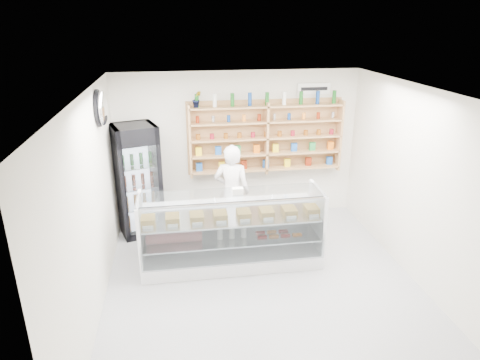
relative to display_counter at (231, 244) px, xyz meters
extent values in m
plane|color=#9C9CA0|center=(0.37, -0.74, -0.34)|extent=(5.00, 5.00, 0.00)
plane|color=white|center=(0.37, -0.74, 2.46)|extent=(5.00, 5.00, 0.00)
plane|color=silver|center=(0.37, 1.76, 1.06)|extent=(4.50, 0.00, 4.50)
plane|color=silver|center=(0.37, -3.24, 1.06)|extent=(4.50, 0.00, 4.50)
plane|color=silver|center=(-1.88, -0.74, 1.06)|extent=(0.00, 5.00, 5.00)
plane|color=silver|center=(2.62, -0.74, 1.06)|extent=(0.00, 5.00, 5.00)
cube|color=white|center=(0.00, -0.01, -0.22)|extent=(2.78, 0.79, 0.23)
cube|color=white|center=(0.00, 0.35, 0.18)|extent=(2.78, 0.05, 0.58)
cube|color=silver|center=(0.00, -0.01, 0.13)|extent=(2.67, 0.69, 0.02)
cube|color=silver|center=(0.00, -0.01, 0.48)|extent=(2.72, 0.72, 0.02)
cube|color=silver|center=(0.00, -0.39, 0.38)|extent=(2.72, 0.11, 0.97)
cube|color=silver|center=(0.00, -0.06, 0.87)|extent=(2.72, 0.55, 0.01)
imported|color=white|center=(0.13, 0.89, 0.51)|extent=(0.71, 0.58, 1.69)
cube|color=black|center=(-1.48, 1.35, 0.65)|extent=(0.89, 0.88, 1.98)
cube|color=#280433|center=(-1.57, 1.04, 1.50)|extent=(0.68, 0.24, 0.28)
cube|color=silver|center=(-1.58, 1.02, 0.56)|extent=(0.57, 0.19, 1.57)
cube|color=tan|center=(-0.53, 1.60, 1.25)|extent=(0.04, 0.28, 1.33)
cube|color=tan|center=(0.87, 1.60, 1.25)|extent=(0.04, 0.28, 1.33)
cube|color=tan|center=(2.27, 1.60, 1.25)|extent=(0.04, 0.28, 1.33)
cube|color=tan|center=(0.87, 1.60, 0.66)|extent=(2.80, 0.28, 0.03)
cube|color=tan|center=(0.87, 1.60, 0.96)|extent=(2.80, 0.28, 0.03)
cube|color=tan|center=(0.87, 1.60, 1.26)|extent=(2.80, 0.28, 0.03)
cube|color=tan|center=(0.87, 1.60, 1.56)|extent=(2.80, 0.28, 0.03)
cube|color=tan|center=(0.87, 1.60, 1.84)|extent=(2.80, 0.28, 0.03)
imported|color=#1E6626|center=(-0.38, 1.60, 2.00)|extent=(0.19, 0.17, 0.29)
ellipsoid|color=silver|center=(-1.80, 0.46, 2.11)|extent=(0.15, 0.50, 0.50)
cube|color=white|center=(1.77, 1.73, 2.11)|extent=(0.62, 0.03, 0.20)
camera|label=1|loc=(-0.77, -5.86, 3.32)|focal=32.00mm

